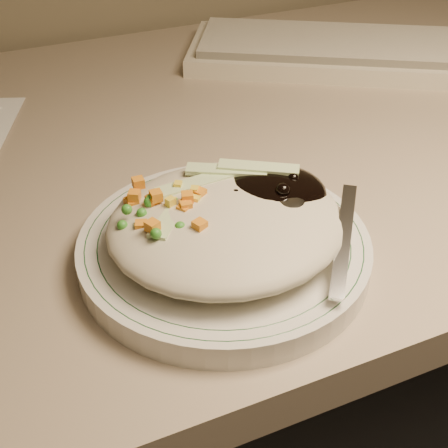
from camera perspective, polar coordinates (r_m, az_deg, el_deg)
name	(u,v)px	position (r m, az deg, el deg)	size (l,w,h in m)	color
desk	(203,272)	(0.82, -1.93, -4.40)	(1.40, 0.70, 0.74)	gray
plate	(224,249)	(0.52, 0.00, -2.32)	(0.24, 0.24, 0.02)	silver
plate_rim	(224,240)	(0.51, 0.00, -1.45)	(0.23, 0.23, 0.00)	#144723
meal	(229,218)	(0.50, 0.49, 0.59)	(0.21, 0.19, 0.05)	#B8AF95
keyboard	(358,52)	(0.91, 12.12, 15.13)	(0.48, 0.38, 0.03)	beige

